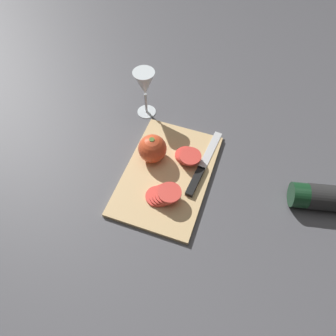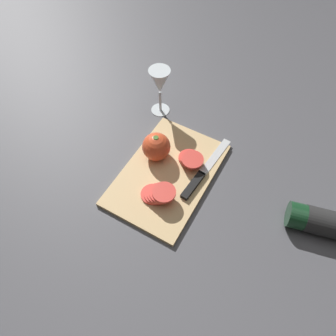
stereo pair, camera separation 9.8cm
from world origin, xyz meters
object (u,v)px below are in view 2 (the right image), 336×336
object	(u,v)px
wine_bottle	(332,225)
tomato_slice_stack_far	(191,159)
tomato_slice_stack_near	(158,194)
whole_tomato	(156,147)
knife	(198,179)
wine_glass	(160,83)

from	to	relation	value
wine_bottle	tomato_slice_stack_far	distance (m)	0.44
tomato_slice_stack_near	tomato_slice_stack_far	bearing A→B (deg)	171.60
whole_tomato	wine_bottle	bearing A→B (deg)	91.98
tomato_slice_stack_far	whole_tomato	bearing A→B (deg)	-74.57
knife	wine_bottle	bearing A→B (deg)	-79.47
wine_bottle	wine_glass	size ratio (longest dim) A/B	1.88
wine_bottle	wine_glass	distance (m)	0.67
whole_tomato	knife	world-z (taller)	whole_tomato
knife	tomato_slice_stack_near	bearing A→B (deg)	151.64
wine_bottle	tomato_slice_stack_far	world-z (taller)	wine_bottle
wine_bottle	knife	world-z (taller)	wine_bottle
wine_glass	knife	size ratio (longest dim) A/B	0.65
wine_bottle	wine_glass	bearing A→B (deg)	-104.96
knife	tomato_slice_stack_far	distance (m)	0.07
wine_glass	whole_tomato	size ratio (longest dim) A/B	1.97
tomato_slice_stack_near	knife	bearing A→B (deg)	146.63
wine_bottle	whole_tomato	distance (m)	0.54
whole_tomato	knife	xyz separation A→B (m)	(0.02, 0.16, -0.04)
whole_tomato	tomato_slice_stack_near	xyz separation A→B (m)	(0.13, 0.08, -0.02)
wine_bottle	tomato_slice_stack_near	distance (m)	0.48
wine_bottle	wine_glass	xyz separation A→B (m)	(-0.17, -0.64, 0.09)
wine_bottle	tomato_slice_stack_far	size ratio (longest dim) A/B	3.78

